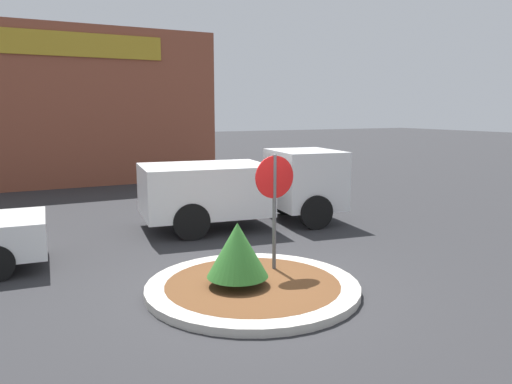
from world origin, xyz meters
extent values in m
plane|color=#2D2D30|center=(0.00, 0.00, 0.00)|extent=(120.00, 120.00, 0.00)
cylinder|color=#BCB7AD|center=(0.00, 0.00, 0.07)|extent=(3.60, 3.60, 0.13)
cylinder|color=brown|center=(0.00, 0.00, 0.07)|extent=(2.95, 2.95, 0.13)
cylinder|color=#4C4C51|center=(0.72, 0.54, 1.12)|extent=(0.07, 0.07, 2.24)
cylinder|color=#B71414|center=(0.72, 0.54, 1.83)|extent=(0.77, 0.03, 0.77)
cylinder|color=brown|center=(-0.27, 0.03, 0.21)|extent=(0.08, 0.08, 0.16)
cone|color=#2D6B28|center=(-0.27, 0.03, 0.75)|extent=(1.02, 1.02, 0.91)
cube|color=white|center=(3.75, 4.20, 1.17)|extent=(1.94, 2.28, 1.55)
cube|color=white|center=(0.95, 4.59, 1.03)|extent=(3.40, 2.58, 1.26)
cube|color=black|center=(4.33, 4.12, 1.44)|extent=(0.29, 1.84, 0.54)
cylinder|color=black|center=(3.73, 5.22, 0.44)|extent=(0.91, 0.36, 0.88)
cylinder|color=black|center=(3.45, 3.23, 0.44)|extent=(0.91, 0.36, 0.88)
cylinder|color=black|center=(0.52, 5.66, 0.44)|extent=(0.91, 0.36, 0.88)
cylinder|color=black|center=(0.25, 3.67, 0.44)|extent=(0.91, 0.36, 0.88)
cube|color=brown|center=(-2.97, 16.33, 3.15)|extent=(15.76, 6.00, 6.29)
cube|color=#B28E23|center=(-2.97, 13.30, 5.48)|extent=(11.03, 0.08, 0.90)
cylinder|color=black|center=(-3.71, 4.23, 0.34)|extent=(0.69, 0.26, 0.67)
camera|label=1|loc=(-3.65, -7.17, 3.01)|focal=35.00mm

